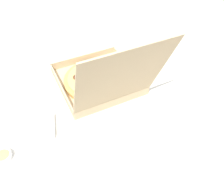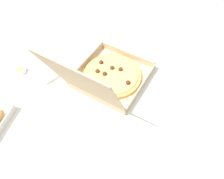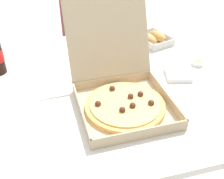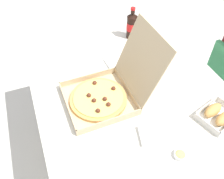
{
  "view_description": "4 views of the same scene",
  "coord_description": "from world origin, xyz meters",
  "px_view_note": "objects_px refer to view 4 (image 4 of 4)",
  "views": [
    {
      "loc": [
        0.33,
        0.57,
        1.45
      ],
      "look_at": [
        0.02,
        -0.09,
        0.77
      ],
      "focal_mm": 37.58,
      "sensor_mm": 36.0,
      "label": 1
    },
    {
      "loc": [
        -0.34,
        0.41,
        1.58
      ],
      "look_at": [
        -0.01,
        -0.11,
        0.76
      ],
      "focal_mm": 33.4,
      "sensor_mm": 36.0,
      "label": 2
    },
    {
      "loc": [
        -0.23,
        -1.0,
        1.41
      ],
      "look_at": [
        0.0,
        -0.15,
        0.79
      ],
      "focal_mm": 44.9,
      "sensor_mm": 36.0,
      "label": 3
    },
    {
      "loc": [
        0.85,
        -0.44,
        1.71
      ],
      "look_at": [
        0.01,
        -0.11,
        0.75
      ],
      "focal_mm": 37.98,
      "sensor_mm": 36.0,
      "label": 4
    }
  ],
  "objects_px": {
    "napkin_pile": "(151,135)",
    "dipping_sauce_cup": "(180,155)",
    "pizza_box_open": "(106,92)",
    "bread_side_box": "(218,115)",
    "cola_bottle": "(132,25)",
    "paper_menu": "(182,70)"
  },
  "relations": [
    {
      "from": "bread_side_box",
      "to": "paper_menu",
      "type": "relative_size",
      "value": 1.07
    },
    {
      "from": "bread_side_box",
      "to": "paper_menu",
      "type": "distance_m",
      "value": 0.38
    },
    {
      "from": "paper_menu",
      "to": "napkin_pile",
      "type": "bearing_deg",
      "value": -75.84
    },
    {
      "from": "pizza_box_open",
      "to": "cola_bottle",
      "type": "xyz_separation_m",
      "value": [
        -0.48,
        0.37,
        0.04
      ]
    },
    {
      "from": "napkin_pile",
      "to": "dipping_sauce_cup",
      "type": "relative_size",
      "value": 1.96
    },
    {
      "from": "paper_menu",
      "to": "napkin_pile",
      "type": "relative_size",
      "value": 1.91
    },
    {
      "from": "pizza_box_open",
      "to": "napkin_pile",
      "type": "relative_size",
      "value": 4.39
    },
    {
      "from": "pizza_box_open",
      "to": "dipping_sauce_cup",
      "type": "xyz_separation_m",
      "value": [
        0.44,
        0.19,
        -0.04
      ]
    },
    {
      "from": "dipping_sauce_cup",
      "to": "cola_bottle",
      "type": "bearing_deg",
      "value": 168.86
    },
    {
      "from": "cola_bottle",
      "to": "dipping_sauce_cup",
      "type": "xyz_separation_m",
      "value": [
        0.92,
        -0.18,
        -0.08
      ]
    },
    {
      "from": "cola_bottle",
      "to": "dipping_sauce_cup",
      "type": "relative_size",
      "value": 4.0
    },
    {
      "from": "pizza_box_open",
      "to": "bread_side_box",
      "type": "distance_m",
      "value": 0.58
    },
    {
      "from": "napkin_pile",
      "to": "paper_menu",
      "type": "bearing_deg",
      "value": 131.16
    },
    {
      "from": "bread_side_box",
      "to": "dipping_sauce_cup",
      "type": "distance_m",
      "value": 0.31
    },
    {
      "from": "pizza_box_open",
      "to": "paper_menu",
      "type": "xyz_separation_m",
      "value": [
        -0.05,
        0.52,
        -0.05
      ]
    },
    {
      "from": "napkin_pile",
      "to": "dipping_sauce_cup",
      "type": "bearing_deg",
      "value": 26.98
    },
    {
      "from": "cola_bottle",
      "to": "napkin_pile",
      "type": "relative_size",
      "value": 2.04
    },
    {
      "from": "paper_menu",
      "to": "napkin_pile",
      "type": "xyz_separation_m",
      "value": [
        0.35,
        -0.4,
        0.01
      ]
    },
    {
      "from": "cola_bottle",
      "to": "dipping_sauce_cup",
      "type": "height_order",
      "value": "cola_bottle"
    },
    {
      "from": "cola_bottle",
      "to": "paper_menu",
      "type": "bearing_deg",
      "value": 18.61
    },
    {
      "from": "bread_side_box",
      "to": "cola_bottle",
      "type": "relative_size",
      "value": 1.0
    },
    {
      "from": "pizza_box_open",
      "to": "dipping_sauce_cup",
      "type": "distance_m",
      "value": 0.48
    }
  ]
}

